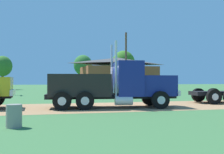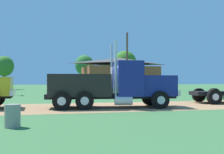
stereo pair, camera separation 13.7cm
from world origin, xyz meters
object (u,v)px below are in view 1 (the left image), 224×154
(shed_building, at_px, (118,75))
(utility_pole_far, at_px, (126,61))
(truck_foreground_white, at_px, (112,86))
(steel_barrel, at_px, (14,116))

(shed_building, distance_m, utility_pole_far, 8.62)
(truck_foreground_white, xyz_separation_m, shed_building, (7.47, 26.67, 1.31))
(truck_foreground_white, xyz_separation_m, steel_barrel, (-4.92, -5.91, -0.91))
(steel_barrel, distance_m, shed_building, 34.93)
(shed_building, relative_size, utility_pole_far, 1.51)
(steel_barrel, xyz_separation_m, shed_building, (12.39, 32.58, 2.22))
(truck_foreground_white, bearing_deg, utility_pole_far, 70.85)
(truck_foreground_white, distance_m, shed_building, 27.73)
(truck_foreground_white, relative_size, shed_building, 0.65)
(steel_barrel, relative_size, utility_pole_far, 0.10)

